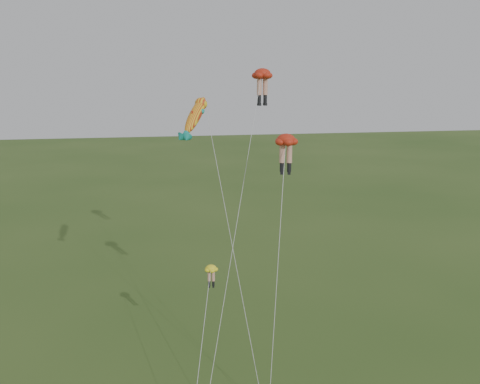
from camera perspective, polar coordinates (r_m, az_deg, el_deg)
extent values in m
ellipsoid|color=red|center=(41.11, 2.40, 12.50)|extent=(1.92, 1.92, 0.81)
cylinder|color=#DF9983|center=(41.01, 2.07, 11.17)|extent=(0.36, 0.36, 1.24)
cylinder|color=black|center=(41.04, 2.06, 9.87)|extent=(0.28, 0.28, 0.62)
cube|color=black|center=(41.06, 2.06, 9.31)|extent=(0.27, 0.40, 0.18)
cylinder|color=#DF9983|center=(41.22, 2.71, 11.17)|extent=(0.36, 0.36, 1.24)
cylinder|color=black|center=(41.25, 2.70, 9.87)|extent=(0.28, 0.28, 0.62)
cube|color=black|center=(41.27, 2.69, 9.32)|extent=(0.27, 0.40, 0.18)
cylinder|color=silver|center=(35.89, -0.25, -2.80)|extent=(6.03, 11.95, 19.83)
ellipsoid|color=red|center=(33.14, 4.93, 5.60)|extent=(1.81, 1.81, 0.74)
cylinder|color=#DF9983|center=(33.25, 4.51, 4.11)|extent=(0.33, 0.33, 1.13)
cylinder|color=black|center=(33.38, 4.49, 2.66)|extent=(0.26, 0.26, 0.57)
cube|color=black|center=(33.44, 4.48, 2.04)|extent=(0.26, 0.37, 0.16)
cylinder|color=#DF9983|center=(33.26, 5.29, 4.09)|extent=(0.33, 0.33, 1.13)
cylinder|color=black|center=(33.39, 5.27, 2.65)|extent=(0.26, 0.26, 0.57)
cube|color=black|center=(33.45, 5.25, 2.03)|extent=(0.26, 0.37, 0.16)
cylinder|color=silver|center=(32.08, 4.02, -8.48)|extent=(2.30, 5.45, 15.79)
ellipsoid|color=yellow|center=(34.44, -3.10, -8.12)|extent=(1.05, 1.05, 0.44)
cylinder|color=#DF9983|center=(34.64, -3.32, -8.92)|extent=(0.20, 0.20, 0.68)
cylinder|color=black|center=(34.82, -3.31, -9.70)|extent=(0.15, 0.15, 0.34)
cube|color=black|center=(34.90, -3.30, -10.04)|extent=(0.15, 0.22, 0.10)
cylinder|color=#DF9983|center=(34.62, -2.87, -8.93)|extent=(0.20, 0.20, 0.68)
cylinder|color=black|center=(34.80, -2.86, -9.71)|extent=(0.15, 0.15, 0.34)
cube|color=black|center=(34.89, -2.85, -10.04)|extent=(0.15, 0.22, 0.10)
cylinder|color=silver|center=(32.16, -4.19, -16.59)|extent=(2.37, 8.03, 7.49)
ellipsoid|color=yellow|center=(36.04, -4.79, 8.19)|extent=(2.53, 3.08, 2.88)
sphere|color=yellow|center=(36.04, -4.79, 8.19)|extent=(1.46, 1.56, 1.27)
cone|color=teal|center=(36.04, -4.79, 8.19)|extent=(1.25, 1.37, 1.21)
cone|color=teal|center=(36.04, -4.79, 8.19)|extent=(1.25, 1.37, 1.21)
cone|color=teal|center=(36.04, -4.79, 8.19)|extent=(0.71, 0.77, 0.68)
cone|color=teal|center=(36.04, -4.79, 8.19)|extent=(0.71, 0.77, 0.68)
cone|color=#AF2612|center=(36.04, -4.79, 8.19)|extent=(0.74, 0.79, 0.67)
cylinder|color=silver|center=(33.97, -1.38, -6.43)|extent=(2.93, 8.01, 16.72)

